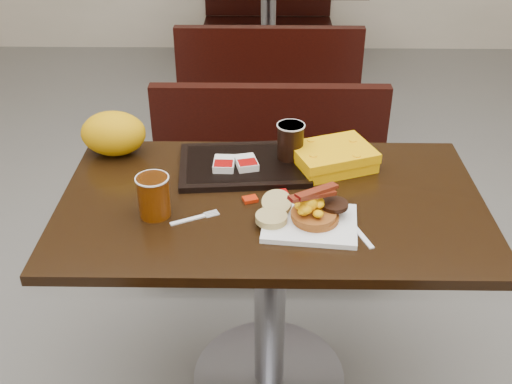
{
  "coord_description": "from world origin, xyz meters",
  "views": [
    {
      "loc": [
        -0.02,
        -1.47,
        1.69
      ],
      "look_at": [
        -0.04,
        -0.08,
        0.82
      ],
      "focal_mm": 43.12,
      "sensor_mm": 36.0,
      "label": 1
    }
  ],
  "objects_px": {
    "coffee_cup_near": "(154,197)",
    "hashbrown_sleeve_right": "(246,163)",
    "paper_bag": "(114,133)",
    "knife": "(357,230)",
    "clamshell": "(333,157)",
    "tray": "(244,165)",
    "hashbrown_sleeve_left": "(224,164)",
    "coffee_cup_far": "(290,141)",
    "bench_far_s": "(268,79)",
    "bench_far_n": "(268,11)",
    "bench_near_n": "(269,187)",
    "platter": "(310,223)",
    "pancake_stack": "(315,215)",
    "fork": "(188,220)",
    "table_far": "(268,38)",
    "table_near": "(270,299)"
  },
  "relations": [
    {
      "from": "bench_far_n",
      "to": "platter",
      "type": "xyz_separation_m",
      "value": [
        0.1,
        -3.43,
        0.4
      ]
    },
    {
      "from": "coffee_cup_far",
      "to": "clamshell",
      "type": "height_order",
      "value": "coffee_cup_far"
    },
    {
      "from": "coffee_cup_near",
      "to": "hashbrown_sleeve_right",
      "type": "bearing_deg",
      "value": 44.95
    },
    {
      "from": "pancake_stack",
      "to": "tray",
      "type": "relative_size",
      "value": 0.32
    },
    {
      "from": "knife",
      "to": "clamshell",
      "type": "relative_size",
      "value": 0.7
    },
    {
      "from": "bench_far_s",
      "to": "bench_far_n",
      "type": "distance_m",
      "value": 1.4
    },
    {
      "from": "bench_near_n",
      "to": "bench_far_s",
      "type": "xyz_separation_m",
      "value": [
        0.0,
        1.2,
        0.0
      ]
    },
    {
      "from": "coffee_cup_near",
      "to": "knife",
      "type": "distance_m",
      "value": 0.55
    },
    {
      "from": "hashbrown_sleeve_right",
      "to": "clamshell",
      "type": "bearing_deg",
      "value": -7.1
    },
    {
      "from": "pancake_stack",
      "to": "hashbrown_sleeve_right",
      "type": "xyz_separation_m",
      "value": [
        -0.19,
        0.28,
        0.0
      ]
    },
    {
      "from": "bench_far_s",
      "to": "fork",
      "type": "xyz_separation_m",
      "value": [
        -0.23,
        -2.01,
        0.39
      ]
    },
    {
      "from": "pancake_stack",
      "to": "knife",
      "type": "distance_m",
      "value": 0.12
    },
    {
      "from": "tray",
      "to": "coffee_cup_far",
      "type": "relative_size",
      "value": 3.51
    },
    {
      "from": "paper_bag",
      "to": "tray",
      "type": "bearing_deg",
      "value": -12.06
    },
    {
      "from": "pancake_stack",
      "to": "bench_near_n",
      "type": "bearing_deg",
      "value": 97.93
    },
    {
      "from": "tray",
      "to": "bench_far_s",
      "type": "bearing_deg",
      "value": 82.33
    },
    {
      "from": "bench_near_n",
      "to": "platter",
      "type": "bearing_deg",
      "value": -83.13
    },
    {
      "from": "coffee_cup_far",
      "to": "bench_near_n",
      "type": "bearing_deg",
      "value": 96.79
    },
    {
      "from": "table_near",
      "to": "pancake_stack",
      "type": "distance_m",
      "value": 0.44
    },
    {
      "from": "bench_far_s",
      "to": "knife",
      "type": "distance_m",
      "value": 2.1
    },
    {
      "from": "paper_bag",
      "to": "bench_near_n",
      "type": "bearing_deg",
      "value": 41.09
    },
    {
      "from": "bench_near_n",
      "to": "coffee_cup_far",
      "type": "distance_m",
      "value": 0.67
    },
    {
      "from": "paper_bag",
      "to": "fork",
      "type": "bearing_deg",
      "value": -54.18
    },
    {
      "from": "pancake_stack",
      "to": "hashbrown_sleeve_left",
      "type": "bearing_deg",
      "value": 133.72
    },
    {
      "from": "bench_near_n",
      "to": "tray",
      "type": "bearing_deg",
      "value": -99.21
    },
    {
      "from": "platter",
      "to": "tray",
      "type": "bearing_deg",
      "value": 127.21
    },
    {
      "from": "bench_far_n",
      "to": "hashbrown_sleeve_right",
      "type": "xyz_separation_m",
      "value": [
        -0.08,
        -3.14,
        0.42
      ]
    },
    {
      "from": "hashbrown_sleeve_left",
      "to": "bench_near_n",
      "type": "bearing_deg",
      "value": 76.86
    },
    {
      "from": "bench_far_n",
      "to": "clamshell",
      "type": "relative_size",
      "value": 4.24
    },
    {
      "from": "pancake_stack",
      "to": "bench_far_s",
      "type": "bearing_deg",
      "value": 93.24
    },
    {
      "from": "pancake_stack",
      "to": "hashbrown_sleeve_right",
      "type": "bearing_deg",
      "value": 124.51
    },
    {
      "from": "table_far",
      "to": "pancake_stack",
      "type": "relative_size",
      "value": 9.59
    },
    {
      "from": "platter",
      "to": "tray",
      "type": "xyz_separation_m",
      "value": [
        -0.18,
        0.31,
        0.0
      ]
    },
    {
      "from": "bench_far_n",
      "to": "hashbrown_sleeve_right",
      "type": "height_order",
      "value": "hashbrown_sleeve_right"
    },
    {
      "from": "fork",
      "to": "paper_bag",
      "type": "bearing_deg",
      "value": 99.57
    },
    {
      "from": "platter",
      "to": "coffee_cup_far",
      "type": "height_order",
      "value": "coffee_cup_far"
    },
    {
      "from": "hashbrown_sleeve_right",
      "to": "fork",
      "type": "bearing_deg",
      "value": -133.9
    },
    {
      "from": "coffee_cup_near",
      "to": "hashbrown_sleeve_left",
      "type": "relative_size",
      "value": 1.41
    },
    {
      "from": "coffee_cup_far",
      "to": "bench_far_s",
      "type": "bearing_deg",
      "value": 91.97
    },
    {
      "from": "fork",
      "to": "platter",
      "type": "bearing_deg",
      "value": -29.5
    },
    {
      "from": "table_far",
      "to": "pancake_stack",
      "type": "bearing_deg",
      "value": -87.59
    },
    {
      "from": "tray",
      "to": "hashbrown_sleeve_left",
      "type": "height_order",
      "value": "hashbrown_sleeve_left"
    },
    {
      "from": "bench_far_s",
      "to": "platter",
      "type": "distance_m",
      "value": 2.07
    },
    {
      "from": "fork",
      "to": "bench_far_s",
      "type": "bearing_deg",
      "value": 57.33
    },
    {
      "from": "bench_near_n",
      "to": "table_far",
      "type": "bearing_deg",
      "value": 90.0
    },
    {
      "from": "hashbrown_sleeve_right",
      "to": "paper_bag",
      "type": "relative_size",
      "value": 0.4
    },
    {
      "from": "bench_far_s",
      "to": "hashbrown_sleeve_right",
      "type": "relative_size",
      "value": 12.14
    },
    {
      "from": "bench_far_s",
      "to": "table_near",
      "type": "bearing_deg",
      "value": -90.0
    },
    {
      "from": "hashbrown_sleeve_left",
      "to": "paper_bag",
      "type": "bearing_deg",
      "value": 163.06
    },
    {
      "from": "tray",
      "to": "pancake_stack",
      "type": "bearing_deg",
      "value": -61.2
    }
  ]
}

